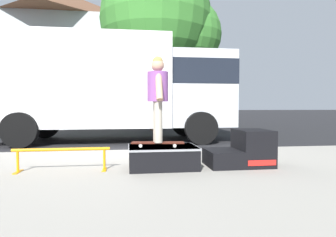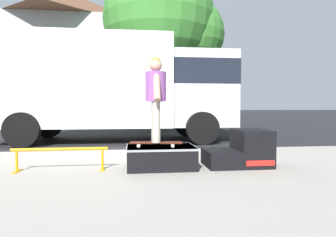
# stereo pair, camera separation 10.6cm
# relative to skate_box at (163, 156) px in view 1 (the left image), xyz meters

# --- Properties ---
(ground_plane) EXTENTS (140.00, 140.00, 0.00)m
(ground_plane) POSITION_rel_skate_box_xyz_m (-0.95, 2.43, -0.30)
(ground_plane) COLOR black
(sidewalk_slab) EXTENTS (50.00, 5.00, 0.12)m
(sidewalk_slab) POSITION_rel_skate_box_xyz_m (-0.95, -0.57, -0.24)
(sidewalk_slab) COLOR gray
(sidewalk_slab) RESTS_ON ground
(skate_box) EXTENTS (1.03, 0.73, 0.33)m
(skate_box) POSITION_rel_skate_box_xyz_m (0.00, 0.00, 0.00)
(skate_box) COLOR black
(skate_box) RESTS_ON sidewalk_slab
(kicker_ramp) EXTENTS (0.98, 0.67, 0.56)m
(kicker_ramp) POSITION_rel_skate_box_xyz_m (1.27, -0.00, 0.06)
(kicker_ramp) COLOR black
(kicker_ramp) RESTS_ON sidewalk_slab
(grind_rail) EXTENTS (1.35, 0.28, 0.33)m
(grind_rail) POSITION_rel_skate_box_xyz_m (-1.46, -0.02, 0.07)
(grind_rail) COLOR orange
(grind_rail) RESTS_ON sidewalk_slab
(skateboard) EXTENTS (0.80, 0.29, 0.07)m
(skateboard) POSITION_rel_skate_box_xyz_m (-0.08, -0.03, 0.21)
(skateboard) COLOR #4C1E14
(skateboard) RESTS_ON skate_box
(skater_kid) EXTENTS (0.31, 0.65, 1.27)m
(skater_kid) POSITION_rel_skate_box_xyz_m (-0.08, -0.03, 0.97)
(skater_kid) COLOR #B7AD99
(skater_kid) RESTS_ON skateboard
(box_truck) EXTENTS (6.91, 2.63, 3.05)m
(box_truck) POSITION_rel_skate_box_xyz_m (-0.85, 4.63, 1.40)
(box_truck) COLOR white
(box_truck) RESTS_ON ground
(street_tree_main) EXTENTS (5.30, 4.82, 7.25)m
(street_tree_main) POSITION_rel_skate_box_xyz_m (1.01, 8.53, 4.39)
(street_tree_main) COLOR brown
(street_tree_main) RESTS_ON ground
(house_behind) EXTENTS (9.54, 8.23, 8.40)m
(house_behind) POSITION_rel_skate_box_xyz_m (-4.75, 15.27, 3.94)
(house_behind) COLOR silver
(house_behind) RESTS_ON ground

